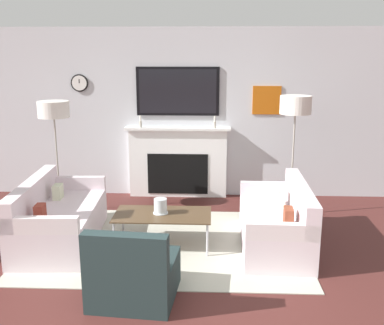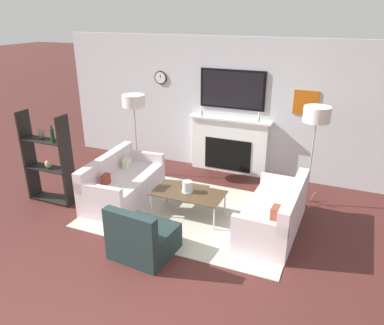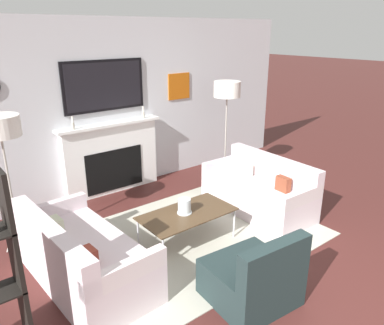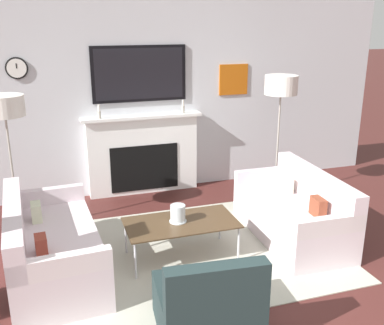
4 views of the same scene
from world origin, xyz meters
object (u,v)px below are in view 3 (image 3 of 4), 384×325
Objects in this scene: couch_right at (259,192)px; coffee_table at (187,215)px; floor_lamp_right at (227,91)px; hurricane_candle at (184,207)px; couch_left at (82,258)px; armchair at (253,279)px.

couch_right reaches higher than coffee_table.
hurricane_candle is at bearing -146.64° from floor_lamp_right.
hurricane_candle is at bearing 142.36° from coffee_table.
floor_lamp_right reaches higher than couch_left.
floor_lamp_right reaches higher than armchair.
hurricane_candle is at bearing -2.58° from couch_left.
coffee_table is (0.15, 1.23, 0.14)m from armchair.
couch_right is at bearing 2.37° from hurricane_candle.
armchair reaches higher than coffee_table.
floor_lamp_right is (1.88, 2.41, 1.33)m from armchair.
floor_lamp_right is at bearing 72.80° from couch_right.
coffee_table is 0.11m from hurricane_candle.
armchair is at bearing -95.54° from hurricane_candle.
couch_left is 1.00× the size of floor_lamp_right.
coffee_table is (-1.39, -0.08, 0.12)m from couch_right.
couch_right is at bearing 0.01° from couch_left.
couch_right is 1.74m from floor_lamp_right.
couch_left is 3.49m from floor_lamp_right.
floor_lamp_right is (1.76, 1.16, 1.08)m from hurricane_candle.
couch_right reaches higher than armchair.
hurricane_candle is 0.11× the size of floor_lamp_right.
couch_right is 0.95× the size of floor_lamp_right.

